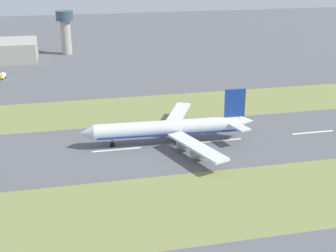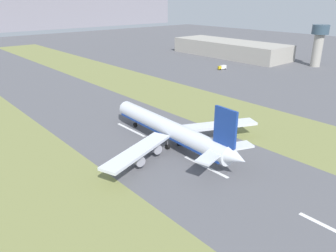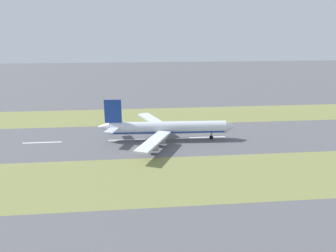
{
  "view_description": "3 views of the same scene",
  "coord_description": "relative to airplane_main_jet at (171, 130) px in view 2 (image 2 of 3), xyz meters",
  "views": [
    {
      "loc": [
        -159.61,
        36.56,
        69.45
      ],
      "look_at": [
        2.05,
        0.1,
        7.0
      ],
      "focal_mm": 50.0,
      "sensor_mm": 36.0,
      "label": 1
    },
    {
      "loc": [
        -67.18,
        -79.77,
        48.57
      ],
      "look_at": [
        2.05,
        0.1,
        7.0
      ],
      "focal_mm": 35.0,
      "sensor_mm": 36.0,
      "label": 2
    },
    {
      "loc": [
        152.41,
        -15.27,
        51.45
      ],
      "look_at": [
        2.05,
        0.1,
        7.0
      ],
      "focal_mm": 35.0,
      "sensor_mm": 36.0,
      "label": 3
    }
  ],
  "objects": [
    {
      "name": "ground_plane",
      "position": [
        -1.96,
        1.81,
        -6.02
      ],
      "size": [
        800.0,
        800.0,
        0.0
      ],
      "primitive_type": "plane",
      "color": "#56565B"
    },
    {
      "name": "grass_median_west",
      "position": [
        -46.96,
        1.81,
        -6.02
      ],
      "size": [
        40.0,
        600.0,
        0.01
      ],
      "primitive_type": "cube",
      "color": "olive",
      "rests_on": "ground"
    },
    {
      "name": "grass_median_east",
      "position": [
        43.04,
        1.81,
        -6.02
      ],
      "size": [
        40.0,
        600.0,
        0.01
      ],
      "primitive_type": "cube",
      "color": "olive",
      "rests_on": "ground"
    },
    {
      "name": "centreline_dash_far",
      "position": [
        -1.96,
        21.9,
        -6.01
      ],
      "size": [
        1.2,
        18.0,
        0.01
      ],
      "primitive_type": "cube",
      "color": "silver",
      "rests_on": "ground"
    },
    {
      "name": "terminal_building",
      "position": [
        164.82,
        108.65,
        0.45
      ],
      "size": [
        36.0,
        105.55,
        12.95
      ],
      "primitive_type": "cube",
      "color": "#A39E93",
      "rests_on": "ground"
    },
    {
      "name": "service_truck",
      "position": [
        114.49,
        74.07,
        -4.36
      ],
      "size": [
        6.39,
        4.27,
        3.1
      ],
      "color": "gold",
      "rests_on": "ground"
    },
    {
      "name": "centreline_dash_mid",
      "position": [
        -1.96,
        -18.1,
        -6.01
      ],
      "size": [
        1.2,
        18.0,
        0.01
      ],
      "primitive_type": "cube",
      "color": "silver",
      "rests_on": "ground"
    },
    {
      "name": "airplane_main_jet",
      "position": [
        0.0,
        0.0,
        0.0
      ],
      "size": [
        64.06,
        67.19,
        20.2
      ],
      "color": "silver",
      "rests_on": "ground"
    },
    {
      "name": "control_tower",
      "position": [
        176.57,
        35.86,
        12.66
      ],
      "size": [
        12.0,
        12.0,
        30.3
      ],
      "color": "#A39E93",
      "rests_on": "ground"
    }
  ]
}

